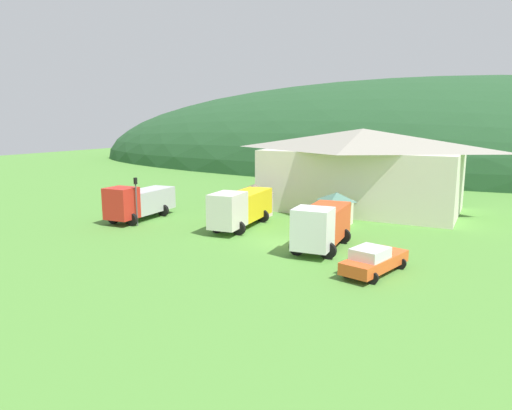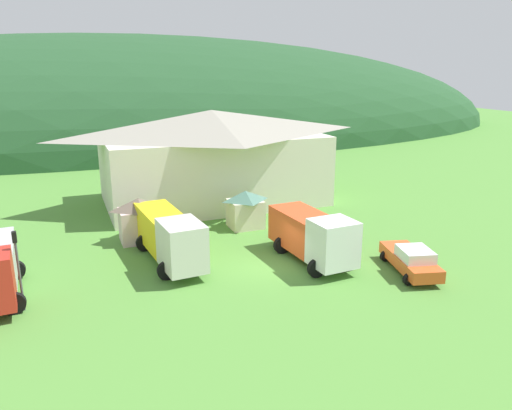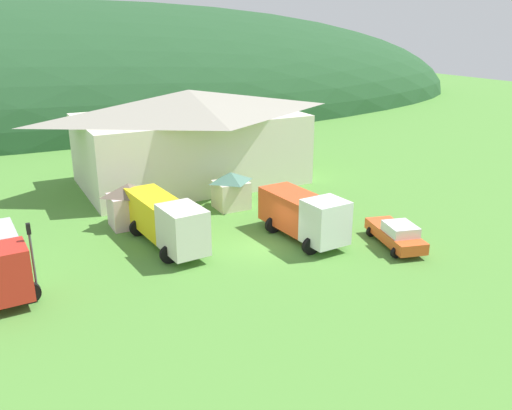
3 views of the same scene
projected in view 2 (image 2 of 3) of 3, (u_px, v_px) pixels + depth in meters
name	position (u px, v px, depth m)	size (l,w,h in m)	color
ground_plane	(269.00, 267.00, 29.96)	(200.00, 200.00, 0.00)	#518C38
forested_hill_backdrop	(126.00, 134.00, 87.07)	(150.22, 60.00, 33.55)	#234C28
depot_building	(212.00, 155.00, 43.52)	(19.85, 11.80, 8.06)	silver
play_shed_cream	(245.00, 209.00, 37.04)	(2.59, 2.35, 2.81)	beige
play_shed_pink	(139.00, 219.00, 34.10)	(2.86, 2.37, 3.06)	beige
flatbed_truck_yellow	(170.00, 235.00, 30.26)	(3.41, 8.60, 3.27)	silver
heavy_rig_white	(313.00, 235.00, 30.39)	(3.48, 7.10, 3.25)	white
service_pickup_orange	(411.00, 260.00, 28.98)	(3.10, 5.43, 1.66)	#E75623
traffic_light_west	(18.00, 263.00, 24.07)	(0.20, 0.32, 4.13)	#4C4C51
traffic_cone_near_pickup	(403.00, 260.00, 31.02)	(0.36, 0.36, 0.46)	orange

